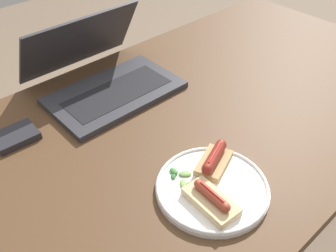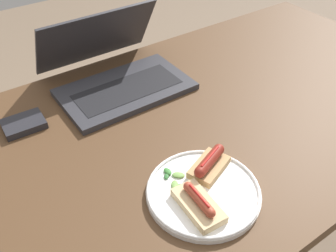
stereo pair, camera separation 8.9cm
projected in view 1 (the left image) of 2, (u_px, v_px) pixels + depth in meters
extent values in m
plane|color=#75604C|center=(200.00, 249.00, 1.54)|extent=(6.00, 6.00, 0.00)
cube|color=#4C331E|center=(213.00, 108.00, 1.08)|extent=(1.50, 0.86, 0.04)
cylinder|color=#4C331E|center=(247.00, 84.00, 1.86)|extent=(0.05, 0.05, 0.71)
cube|color=#2D2D33|center=(115.00, 93.00, 1.09)|extent=(0.38, 0.23, 0.02)
cube|color=black|center=(118.00, 92.00, 1.08)|extent=(0.31, 0.12, 0.00)
cube|color=#2D2D33|center=(79.00, 42.00, 1.12)|extent=(0.38, 0.11, 0.19)
cube|color=#192347|center=(80.00, 41.00, 1.12)|extent=(0.34, 0.10, 0.16)
cylinder|color=white|center=(212.00, 189.00, 0.81)|extent=(0.25, 0.25, 0.01)
torus|color=white|center=(212.00, 186.00, 0.81)|extent=(0.25, 0.25, 0.01)
cube|color=#D6B784|center=(211.00, 201.00, 0.77)|extent=(0.07, 0.12, 0.02)
cylinder|color=#9E3D28|center=(212.00, 195.00, 0.75)|extent=(0.02, 0.08, 0.02)
sphere|color=#9E3D28|center=(199.00, 184.00, 0.78)|extent=(0.02, 0.02, 0.02)
sphere|color=#9E3D28|center=(226.00, 207.00, 0.73)|extent=(0.02, 0.02, 0.02)
cylinder|color=red|center=(212.00, 192.00, 0.75)|extent=(0.01, 0.07, 0.01)
cube|color=tan|center=(214.00, 163.00, 0.85)|extent=(0.11, 0.09, 0.02)
cylinder|color=maroon|center=(214.00, 156.00, 0.84)|extent=(0.09, 0.05, 0.03)
sphere|color=maroon|center=(221.00, 145.00, 0.87)|extent=(0.03, 0.03, 0.03)
sphere|color=maroon|center=(207.00, 169.00, 0.81)|extent=(0.03, 0.03, 0.03)
cylinder|color=red|center=(215.00, 152.00, 0.83)|extent=(0.07, 0.03, 0.00)
ellipsoid|color=#387A33|center=(189.00, 184.00, 0.81)|extent=(0.02, 0.01, 0.00)
ellipsoid|color=#709E4C|center=(183.00, 184.00, 0.81)|extent=(0.03, 0.03, 0.01)
ellipsoid|color=#2D662D|center=(173.00, 176.00, 0.83)|extent=(0.02, 0.02, 0.01)
ellipsoid|color=#387A33|center=(174.00, 171.00, 0.84)|extent=(0.01, 0.02, 0.01)
ellipsoid|color=#709E4C|center=(185.00, 174.00, 0.83)|extent=(0.03, 0.03, 0.01)
cube|color=#232328|center=(16.00, 136.00, 0.94)|extent=(0.11, 0.08, 0.02)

